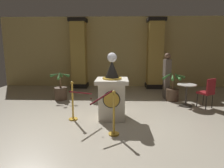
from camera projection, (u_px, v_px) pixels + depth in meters
The scene contains 13 objects.
ground_plane at pixel (114, 119), 5.25m from camera, with size 11.43×11.43×0.00m, color #B2A893.
back_wall at pixel (117, 52), 9.72m from camera, with size 11.43×0.16×3.41m, color tan.
pedestal_clock at pixel (112, 94), 5.23m from camera, with size 0.85×0.85×1.78m.
stanchion_near at pixel (73, 106), 5.17m from camera, with size 0.24×0.24×1.04m.
stanchion_far at pixel (114, 120), 4.26m from camera, with size 0.24×0.24×1.00m.
velvet_rope at pixel (91, 95), 4.64m from camera, with size 1.04×1.03×0.22m.
column_left at pixel (79, 54), 9.43m from camera, with size 0.82×0.82×3.28m.
column_right at pixel (155, 54), 9.30m from camera, with size 0.83×0.83×3.28m.
potted_palm_left at pixel (61, 91), 7.23m from camera, with size 0.73×0.70×1.10m.
potted_palm_right at pixel (173, 91), 7.08m from camera, with size 0.83×0.79×1.10m.
bystander_guest at pixel (167, 74), 7.35m from camera, with size 0.24×0.37×1.72m.
cafe_table at pixel (186, 92), 6.41m from camera, with size 0.60×0.60×0.73m.
cafe_chair_red at pixel (208, 91), 6.16m from camera, with size 0.55×0.55×0.96m.
Camera 1 is at (0.11, -4.99, 1.87)m, focal length 31.24 mm.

